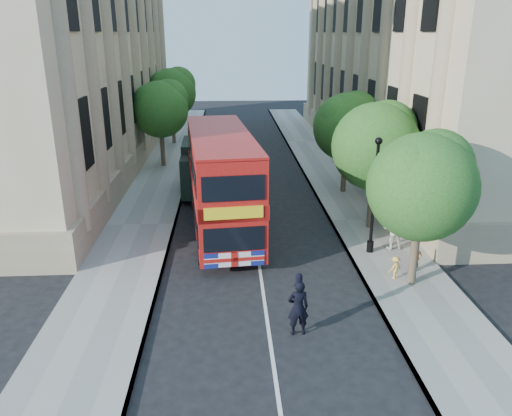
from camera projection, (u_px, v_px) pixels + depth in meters
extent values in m
plane|color=black|center=(269.00, 334.00, 16.37)|extent=(120.00, 120.00, 0.00)
cube|color=gray|center=(363.00, 221.00, 26.08)|extent=(3.50, 80.00, 0.12)
cube|color=gray|center=(141.00, 225.00, 25.46)|extent=(3.50, 80.00, 0.12)
cube|color=tan|center=(430.00, 38.00, 36.73)|extent=(12.00, 38.00, 18.00)
cube|color=tan|center=(48.00, 38.00, 35.25)|extent=(12.00, 38.00, 18.00)
cylinder|color=#473828|center=(414.00, 252.00, 19.03)|extent=(0.32, 0.32, 2.86)
sphere|color=#1D4D19|center=(422.00, 187.00, 18.17)|extent=(4.00, 4.00, 4.00)
sphere|color=#1D4D19|center=(436.00, 167.00, 18.36)|extent=(2.80, 2.80, 2.80)
sphere|color=#1D4D19|center=(413.00, 176.00, 17.69)|extent=(2.60, 2.60, 2.60)
cylinder|color=#473828|center=(371.00, 201.00, 24.66)|extent=(0.32, 0.32, 2.99)
sphere|color=#1D4D19|center=(376.00, 147.00, 23.76)|extent=(4.20, 4.20, 4.20)
sphere|color=#1D4D19|center=(387.00, 131.00, 23.94)|extent=(2.94, 2.94, 2.94)
sphere|color=#1D4D19|center=(368.00, 137.00, 23.27)|extent=(2.73, 2.73, 2.73)
cylinder|color=#473828|center=(344.00, 170.00, 30.33)|extent=(0.32, 0.32, 2.90)
sphere|color=#1D4D19|center=(347.00, 127.00, 29.45)|extent=(4.00, 4.00, 4.00)
sphere|color=#1D4D19|center=(356.00, 115.00, 29.64)|extent=(2.80, 2.80, 2.80)
sphere|color=#1D4D19|center=(340.00, 119.00, 28.97)|extent=(2.60, 2.60, 2.60)
cylinder|color=#473828|center=(163.00, 147.00, 36.28)|extent=(0.32, 0.32, 2.99)
sphere|color=#1D4D19|center=(160.00, 109.00, 35.37)|extent=(4.00, 4.00, 4.00)
sphere|color=#1D4D19|center=(169.00, 99.00, 35.56)|extent=(2.80, 2.80, 2.80)
sphere|color=#1D4D19|center=(152.00, 102.00, 34.88)|extent=(2.60, 2.60, 2.60)
cylinder|color=#473828|center=(173.00, 126.00, 43.78)|extent=(0.32, 0.32, 3.17)
sphere|color=#1D4D19|center=(172.00, 93.00, 42.83)|extent=(4.20, 4.20, 4.20)
sphere|color=#1D4D19|center=(179.00, 84.00, 43.00)|extent=(2.94, 2.94, 2.94)
sphere|color=#1D4D19|center=(165.00, 87.00, 42.33)|extent=(2.73, 2.73, 2.73)
cylinder|color=black|center=(370.00, 246.00, 22.17)|extent=(0.30, 0.30, 0.50)
cylinder|color=black|center=(374.00, 198.00, 21.42)|extent=(0.14, 0.14, 5.00)
sphere|color=black|center=(379.00, 141.00, 20.59)|extent=(0.32, 0.32, 0.32)
cube|color=#A10F0B|center=(221.00, 179.00, 24.08)|extent=(3.79, 10.65, 4.34)
cube|color=black|center=(222.00, 198.00, 24.40)|extent=(3.78, 10.00, 0.99)
cube|color=black|center=(221.00, 156.00, 23.71)|extent=(3.78, 10.00, 0.99)
cube|color=yellow|center=(234.00, 213.00, 19.18)|extent=(2.30, 0.31, 0.49)
cylinder|color=black|center=(201.00, 252.00, 21.17)|extent=(0.42, 1.12, 1.10)
cylinder|color=black|center=(259.00, 248.00, 21.54)|extent=(0.42, 1.12, 1.10)
cylinder|color=black|center=(194.00, 200.00, 27.82)|extent=(0.42, 1.12, 1.10)
cylinder|color=black|center=(238.00, 197.00, 28.19)|extent=(0.42, 1.12, 1.10)
cube|color=black|center=(200.00, 177.00, 28.82)|extent=(2.24, 2.03, 2.32)
cube|color=black|center=(200.00, 176.00, 27.85)|extent=(1.99, 0.14, 0.77)
cube|color=black|center=(201.00, 163.00, 31.03)|extent=(2.28, 3.57, 2.76)
cube|color=black|center=(202.00, 186.00, 30.85)|extent=(2.09, 5.33, 0.28)
cylinder|color=black|center=(184.00, 195.00, 29.00)|extent=(0.26, 0.89, 0.88)
cylinder|color=black|center=(218.00, 194.00, 29.14)|extent=(0.26, 0.89, 0.88)
cylinder|color=black|center=(187.00, 178.00, 32.42)|extent=(0.26, 0.89, 0.88)
cylinder|color=black|center=(218.00, 177.00, 32.56)|extent=(0.26, 0.89, 0.88)
imported|color=black|center=(298.00, 308.00, 16.06)|extent=(0.74, 0.52, 1.94)
imported|color=white|center=(393.00, 229.00, 22.31)|extent=(0.94, 0.74, 1.89)
imported|color=orange|center=(417.00, 257.00, 20.50)|extent=(0.63, 0.50, 1.00)
imported|color=#F3BE53|center=(395.00, 267.00, 19.69)|extent=(0.69, 0.57, 0.93)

